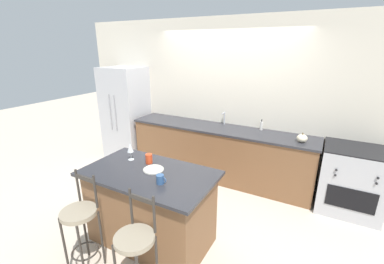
{
  "coord_description": "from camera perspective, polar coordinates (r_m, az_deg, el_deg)",
  "views": [
    {
      "loc": [
        1.56,
        -3.5,
        2.24
      ],
      "look_at": [
        -0.03,
        -0.56,
        1.11
      ],
      "focal_mm": 24.0,
      "sensor_mm": 36.0,
      "label": 1
    }
  ],
  "objects": [
    {
      "name": "pumpkin_decoration",
      "position": [
        3.99,
        23.26,
        -1.28
      ],
      "size": [
        0.15,
        0.15,
        0.14
      ],
      "color": "beige",
      "rests_on": "back_counter"
    },
    {
      "name": "bar_stool_near",
      "position": [
        2.93,
        -23.46,
        -17.82
      ],
      "size": [
        0.35,
        0.35,
        1.07
      ],
      "color": "#332D28",
      "rests_on": "ground_plane"
    },
    {
      "name": "tumbler_cup",
      "position": [
        3.1,
        -9.54,
        -5.87
      ],
      "size": [
        0.08,
        0.08,
        0.11
      ],
      "color": "red",
      "rests_on": "kitchen_island"
    },
    {
      "name": "wine_glass",
      "position": [
        3.19,
        -13.57,
        -3.44
      ],
      "size": [
        0.08,
        0.08,
        0.22
      ],
      "color": "white",
      "rests_on": "kitchen_island"
    },
    {
      "name": "wall_back",
      "position": [
        4.56,
        7.85,
        7.21
      ],
      "size": [
        6.0,
        0.07,
        2.7
      ],
      "color": "beige",
      "rests_on": "ground_plane"
    },
    {
      "name": "dinner_plate",
      "position": [
        2.94,
        -8.55,
        -8.2
      ],
      "size": [
        0.23,
        0.23,
        0.02
      ],
      "color": "beige",
      "rests_on": "kitchen_island"
    },
    {
      "name": "sink_faucet",
      "position": [
        4.51,
        7.16,
        3.39
      ],
      "size": [
        0.02,
        0.13,
        0.22
      ],
      "color": "#ADAFB5",
      "rests_on": "back_counter"
    },
    {
      "name": "ground_plane",
      "position": [
        4.44,
        3.86,
        -11.69
      ],
      "size": [
        18.0,
        18.0,
        0.0
      ],
      "primitive_type": "plane",
      "color": "beige"
    },
    {
      "name": "bar_stool_far",
      "position": [
        2.49,
        -12.35,
        -23.99
      ],
      "size": [
        0.35,
        0.35,
        1.07
      ],
      "color": "#332D28",
      "rests_on": "ground_plane"
    },
    {
      "name": "refrigerator",
      "position": [
        5.42,
        -14.45,
        3.99
      ],
      "size": [
        0.8,
        0.71,
        1.85
      ],
      "color": "#BCBCC1",
      "rests_on": "ground_plane"
    },
    {
      "name": "coffee_mug",
      "position": [
        2.65,
        -7.03,
        -10.39
      ],
      "size": [
        0.11,
        0.08,
        0.1
      ],
      "color": "#335689",
      "rests_on": "kitchen_island"
    },
    {
      "name": "kitchen_island",
      "position": [
        3.14,
        -9.16,
        -16.11
      ],
      "size": [
        1.48,
        0.86,
        0.91
      ],
      "color": "brown",
      "rests_on": "ground_plane"
    },
    {
      "name": "soap_bottle",
      "position": [
        4.35,
        15.16,
        1.39
      ],
      "size": [
        0.05,
        0.05,
        0.17
      ],
      "color": "silver",
      "rests_on": "back_counter"
    },
    {
      "name": "oven_range",
      "position": [
        4.24,
        31.89,
        -9.01
      ],
      "size": [
        0.79,
        0.69,
        0.94
      ],
      "color": "#B7B7BC",
      "rests_on": "ground_plane"
    },
    {
      "name": "back_counter",
      "position": [
        4.54,
        5.94,
        -4.5
      ],
      "size": [
        3.18,
        0.67,
        0.93
      ],
      "color": "brown",
      "rests_on": "ground_plane"
    }
  ]
}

